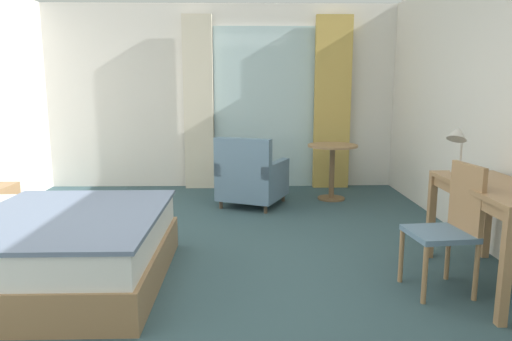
% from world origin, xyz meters
% --- Properties ---
extents(ground, '(5.79, 7.73, 0.10)m').
position_xyz_m(ground, '(0.00, 0.00, -0.05)').
color(ground, '#334C51').
extents(wall_back, '(5.39, 0.12, 2.68)m').
position_xyz_m(wall_back, '(0.00, 3.60, 1.34)').
color(wall_back, silver).
rests_on(wall_back, ground).
extents(balcony_glass_door, '(1.52, 0.02, 2.36)m').
position_xyz_m(balcony_glass_door, '(0.66, 3.52, 1.18)').
color(balcony_glass_door, silver).
rests_on(balcony_glass_door, ground).
extents(curtain_panel_left, '(0.43, 0.10, 2.51)m').
position_xyz_m(curtain_panel_left, '(-0.32, 3.42, 1.25)').
color(curtain_panel_left, beige).
rests_on(curtain_panel_left, ground).
extents(curtain_panel_right, '(0.53, 0.10, 2.51)m').
position_xyz_m(curtain_panel_right, '(1.64, 3.42, 1.25)').
color(curtain_panel_right, tan).
rests_on(curtain_panel_right, ground).
extents(bed, '(2.17, 1.70, 0.97)m').
position_xyz_m(bed, '(-1.39, -0.02, 0.28)').
color(bed, '#9E754C').
rests_on(bed, ground).
extents(writing_desk, '(0.57, 1.27, 0.78)m').
position_xyz_m(writing_desk, '(2.23, -0.14, 0.68)').
color(writing_desk, '#9E754C').
rests_on(writing_desk, ground).
extents(desk_chair, '(0.46, 0.45, 0.95)m').
position_xyz_m(desk_chair, '(1.85, -0.21, 0.52)').
color(desk_chair, slate).
rests_on(desk_chair, ground).
extents(desk_lamp, '(0.26, 0.26, 0.44)m').
position_xyz_m(desk_lamp, '(2.11, 0.32, 1.07)').
color(desk_lamp, '#B7B2A8').
rests_on(desk_lamp, writing_desk).
extents(armchair_by_window, '(0.96, 0.99, 0.89)m').
position_xyz_m(armchair_by_window, '(0.43, 2.31, 0.35)').
color(armchair_by_window, slate).
rests_on(armchair_by_window, ground).
extents(round_cafe_table, '(0.66, 0.66, 0.74)m').
position_xyz_m(round_cafe_table, '(1.52, 2.64, 0.55)').
color(round_cafe_table, '#9E754C').
rests_on(round_cafe_table, ground).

